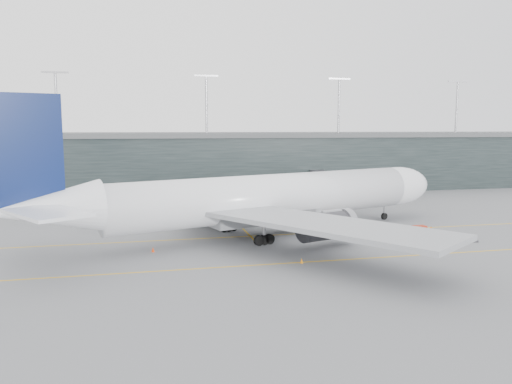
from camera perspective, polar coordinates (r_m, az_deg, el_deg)
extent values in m
plane|color=slate|center=(79.39, -4.80, -4.62)|extent=(320.00, 320.00, 0.00)
cube|color=gold|center=(75.51, -4.38, -5.23)|extent=(160.00, 0.25, 0.02)
cube|color=gold|center=(60.20, -2.14, -8.47)|extent=(160.00, 0.25, 0.02)
cube|color=gold|center=(99.55, -3.54, -2.17)|extent=(0.25, 60.00, 0.02)
cube|color=black|center=(135.69, -8.23, 3.27)|extent=(240.00, 35.00, 14.00)
cube|color=#4E5153|center=(135.38, -8.29, 6.48)|extent=(240.00, 36.00, 1.20)
cylinder|color=#9E9EA3|center=(126.58, -21.84, 9.34)|extent=(0.60, 0.60, 14.00)
cylinder|color=#9E9EA3|center=(126.05, -5.69, 9.83)|extent=(0.60, 0.60, 14.00)
cylinder|color=#9E9EA3|center=(134.92, 9.44, 9.60)|extent=(0.60, 0.60, 14.00)
cylinder|color=#9E9EA3|center=(151.56, 21.95, 8.92)|extent=(0.60, 0.60, 14.00)
cylinder|color=white|center=(76.56, 1.63, -0.55)|extent=(50.85, 22.93, 6.92)
ellipsoid|color=white|center=(94.16, 15.74, 0.66)|extent=(15.97, 11.19, 6.92)
cone|color=white|center=(65.05, -22.59, -1.82)|extent=(13.75, 10.21, 6.64)
cube|color=#92959A|center=(76.38, 0.92, -2.60)|extent=(18.70, 10.98, 2.23)
cube|color=black|center=(97.18, 17.47, 1.45)|extent=(3.39, 3.96, 0.89)
cube|color=#92959A|center=(60.99, 7.85, -3.70)|extent=(26.64, 32.34, 0.61)
cylinder|color=#36363B|center=(69.90, 7.91, -3.88)|extent=(8.65, 6.19, 3.91)
cube|color=#92959A|center=(90.12, -6.16, -0.11)|extent=(11.50, 32.78, 0.61)
cylinder|color=#36363B|center=(87.09, -0.93, -1.59)|extent=(8.65, 6.19, 3.91)
cube|color=#09174B|center=(64.16, -24.38, 4.29)|extent=(7.05, 2.84, 13.39)
cube|color=white|center=(58.81, -22.77, -2.19)|extent=(10.67, 11.76, 0.39)
cube|color=white|center=(70.85, -24.27, -0.74)|extent=(6.76, 10.41, 0.39)
cylinder|color=black|center=(92.90, 14.45, -2.69)|extent=(1.31, 0.81, 1.23)
cylinder|color=#9E9EA3|center=(92.76, 14.46, -2.18)|extent=(0.33, 0.33, 2.90)
cylinder|color=black|center=(70.68, 0.94, -5.48)|extent=(1.55, 0.99, 1.45)
cylinder|color=black|center=(79.74, -3.18, -4.02)|extent=(1.55, 0.99, 1.45)
cube|color=#2A2B2F|center=(85.72, 9.87, -0.65)|extent=(3.69, 3.97, 2.62)
cube|color=#2A2B2F|center=(93.32, 9.12, 0.01)|extent=(5.10, 12.35, 2.34)
cube|color=#2A2B2F|center=(105.26, 8.16, 0.85)|extent=(5.32, 12.41, 2.43)
cube|color=#2A2B2F|center=(117.24, 7.40, 1.52)|extent=(5.55, 12.46, 2.52)
cylinder|color=#9E9EA3|center=(94.36, 9.03, -1.68)|extent=(0.47, 0.47, 3.55)
cube|color=#36363B|center=(94.60, 9.01, -2.55)|extent=(2.14, 1.80, 0.65)
cylinder|color=#2A2B2F|center=(122.49, 2.85, 1.82)|extent=(3.74, 3.74, 2.80)
cylinder|color=#2A2B2F|center=(122.82, 2.84, 0.43)|extent=(1.68, 1.68, 3.36)
cube|color=#B2240C|center=(81.68, 18.19, -4.08)|extent=(2.02, 1.33, 1.16)
cylinder|color=black|center=(81.04, 17.92, -4.58)|extent=(0.36, 0.15, 0.36)
cylinder|color=black|center=(81.82, 18.76, -4.50)|extent=(0.36, 0.15, 0.36)
cylinder|color=black|center=(81.78, 17.58, -4.46)|extent=(0.36, 0.15, 0.36)
cylinder|color=black|center=(82.55, 18.42, -4.39)|extent=(0.36, 0.15, 0.36)
cube|color=#35353A|center=(79.59, 22.90, -5.03)|extent=(3.41, 3.08, 0.28)
cube|color=#36363B|center=(87.86, -7.95, -3.41)|extent=(2.07, 1.75, 0.19)
cube|color=#A6AAB2|center=(87.71, -7.96, -2.86)|extent=(1.68, 1.60, 1.42)
cube|color=navy|center=(87.58, -7.97, -2.39)|extent=(1.74, 1.66, 0.08)
cube|color=#36363B|center=(91.09, -7.09, -3.00)|extent=(2.46, 2.15, 0.21)
cube|color=#B1B4BD|center=(90.92, -7.10, -2.41)|extent=(2.03, 1.95, 1.59)
cube|color=navy|center=(90.79, -7.11, -1.90)|extent=(2.09, 2.01, 0.08)
cube|color=#36363B|center=(88.62, -4.72, -3.25)|extent=(2.70, 2.39, 0.23)
cube|color=#ACB2B9|center=(88.44, -4.73, -2.60)|extent=(2.23, 2.15, 1.71)
cube|color=navy|center=(88.29, -4.73, -2.03)|extent=(2.30, 2.22, 0.09)
cone|color=orange|center=(85.75, 19.36, -3.89)|extent=(0.43, 0.43, 0.68)
cone|color=orange|center=(61.67, 5.24, -7.82)|extent=(0.39, 0.39, 0.62)
cone|color=orange|center=(91.45, -1.50, -2.76)|extent=(0.49, 0.49, 0.79)
cone|color=#F6410D|center=(68.14, -11.69, -6.46)|extent=(0.42, 0.42, 0.67)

